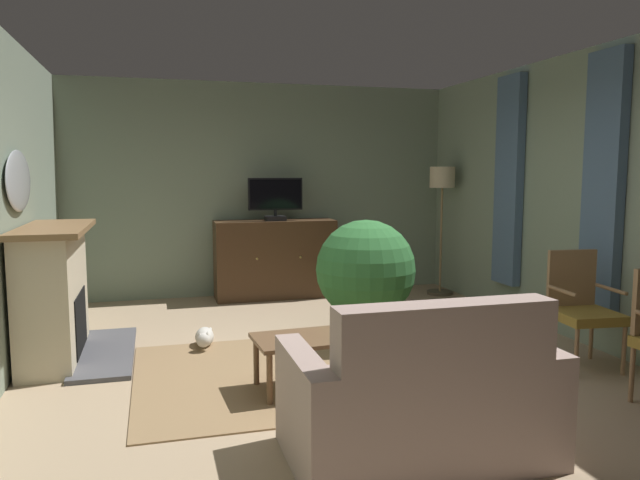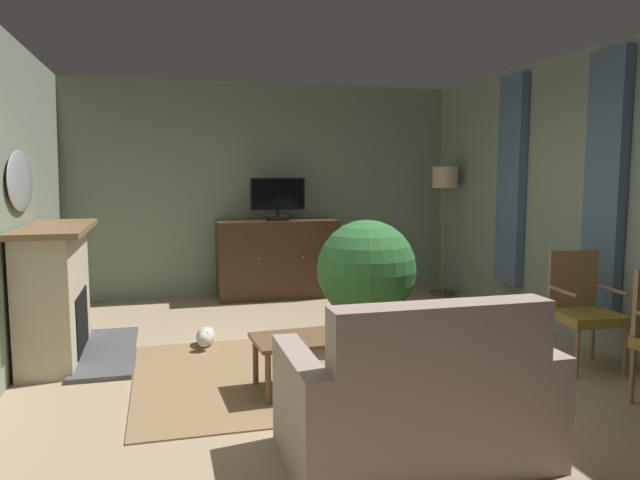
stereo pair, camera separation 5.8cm
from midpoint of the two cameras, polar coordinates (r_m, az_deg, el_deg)
ground_plane at (r=5.08m, az=1.97°, el=-12.76°), size 5.69×7.42×0.04m
wall_back at (r=8.17m, az=-5.02°, el=4.74°), size 5.69×0.10×2.81m
wall_right_with_window at (r=6.08m, az=26.19°, el=3.46°), size 0.10×7.42×2.81m
curtain_panel_near at (r=5.99m, az=25.58°, el=4.79°), size 0.10×0.44×2.36m
curtain_panel_far at (r=7.20m, az=17.83°, el=5.32°), size 0.10×0.44×2.36m
rug_central at (r=5.12m, az=-1.87°, el=-12.31°), size 2.61×2.10×0.01m
fireplace at (r=5.83m, az=-23.26°, el=-4.82°), size 0.90×1.55×1.18m
wall_mirror_oval at (r=5.77m, az=-26.16°, el=5.04°), size 0.06×0.97×0.52m
tv_cabinet at (r=7.93m, az=-3.82°, el=-1.96°), size 1.56×0.51×1.02m
television at (r=7.80m, az=-3.79°, el=3.99°), size 0.70×0.20×0.55m
coffee_table at (r=4.68m, az=1.10°, el=-9.46°), size 1.17×0.59×0.42m
tv_remote at (r=4.77m, az=3.85°, el=-8.46°), size 0.18×0.08×0.02m
sofa_floral at (r=3.63m, az=9.58°, el=-15.05°), size 1.50×0.89×0.98m
side_chair_nearest_door at (r=5.60m, az=23.80°, el=-5.79°), size 0.53×0.54×0.98m
potted_plant_leafy_by_curtain at (r=5.91m, az=4.69°, el=-3.03°), size 0.97×0.97×1.19m
cat at (r=5.90m, az=-10.50°, el=-8.99°), size 0.21×0.65×0.19m
floor_lamp at (r=8.19m, az=11.90°, el=4.19°), size 0.34×0.34×1.71m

